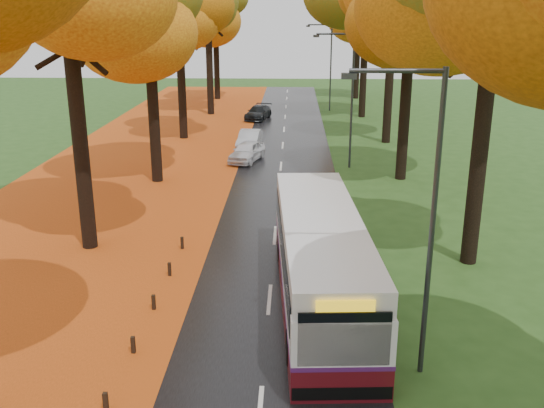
# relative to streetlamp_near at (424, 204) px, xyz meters

# --- Properties ---
(road) EXTENTS (6.50, 90.00, 0.04)m
(road) POSITION_rel_streetlamp_near_xyz_m (-3.95, 17.00, -4.69)
(road) COLOR black
(road) RESTS_ON ground
(centre_line) EXTENTS (0.12, 90.00, 0.01)m
(centre_line) POSITION_rel_streetlamp_near_xyz_m (-3.95, 17.00, -4.67)
(centre_line) COLOR silver
(centre_line) RESTS_ON road
(leaf_verge) EXTENTS (12.00, 90.00, 0.02)m
(leaf_verge) POSITION_rel_streetlamp_near_xyz_m (-12.95, 17.00, -4.70)
(leaf_verge) COLOR #93370D
(leaf_verge) RESTS_ON ground
(leaf_drift) EXTENTS (0.90, 90.00, 0.01)m
(leaf_drift) POSITION_rel_streetlamp_near_xyz_m (-7.00, 17.00, -4.67)
(leaf_drift) COLOR #D55415
(leaf_drift) RESTS_ON road
(trees_left) EXTENTS (9.20, 74.00, 13.88)m
(trees_left) POSITION_rel_streetlamp_near_xyz_m (-11.13, 19.06, 4.82)
(trees_left) COLOR black
(trees_left) RESTS_ON ground
(trees_right) EXTENTS (9.30, 74.20, 13.96)m
(trees_right) POSITION_rel_streetlamp_near_xyz_m (3.24, 18.91, 4.98)
(trees_right) COLOR black
(trees_right) RESTS_ON ground
(streetlamp_near) EXTENTS (2.45, 0.18, 8.00)m
(streetlamp_near) POSITION_rel_streetlamp_near_xyz_m (0.00, 0.00, 0.00)
(streetlamp_near) COLOR #333538
(streetlamp_near) RESTS_ON ground
(streetlamp_mid) EXTENTS (2.45, 0.18, 8.00)m
(streetlamp_mid) POSITION_rel_streetlamp_near_xyz_m (0.00, 22.00, 0.00)
(streetlamp_mid) COLOR #333538
(streetlamp_mid) RESTS_ON ground
(streetlamp_far) EXTENTS (2.45, 0.18, 8.00)m
(streetlamp_far) POSITION_rel_streetlamp_near_xyz_m (0.00, 44.00, 0.00)
(streetlamp_far) COLOR #333538
(streetlamp_far) RESTS_ON ground
(bus) EXTENTS (3.19, 11.24, 2.92)m
(bus) POSITION_rel_streetlamp_near_xyz_m (-2.28, 3.97, -3.14)
(bus) COLOR #520C13
(bus) RESTS_ON road
(car_white) EXTENTS (2.46, 3.99, 1.27)m
(car_white) POSITION_rel_streetlamp_near_xyz_m (-6.13, 23.19, -4.04)
(car_white) COLOR silver
(car_white) RESTS_ON road
(car_silver) EXTENTS (1.68, 4.04, 1.30)m
(car_silver) POSITION_rel_streetlamp_near_xyz_m (-6.20, 26.66, -4.02)
(car_silver) COLOR #A7AAAF
(car_silver) RESTS_ON road
(car_dark) EXTENTS (2.52, 4.34, 1.18)m
(car_dark) POSITION_rel_streetlamp_near_xyz_m (-6.30, 38.70, -4.08)
(car_dark) COLOR black
(car_dark) RESTS_ON road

